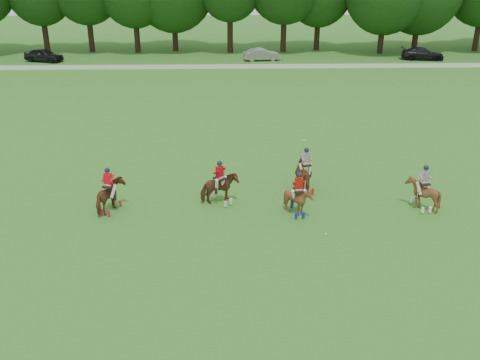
{
  "coord_description": "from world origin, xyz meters",
  "views": [
    {
      "loc": [
        -0.65,
        -19.94,
        11.82
      ],
      "look_at": [
        0.01,
        4.2,
        1.4
      ],
      "focal_mm": 40.0,
      "sensor_mm": 36.0,
      "label": 1
    }
  ],
  "objects_px": {
    "polo_stripe_a": "(305,175)",
    "polo_ball": "(326,234)",
    "polo_red_a": "(110,196)",
    "car_mid": "(262,55)",
    "polo_stripe_b": "(422,193)",
    "car_right": "(422,54)",
    "polo_red_b": "(220,188)",
    "car_left": "(44,55)",
    "polo_red_c": "(298,200)"
  },
  "relations": [
    {
      "from": "polo_red_a",
      "to": "polo_stripe_a",
      "type": "relative_size",
      "value": 0.78
    },
    {
      "from": "car_mid",
      "to": "polo_red_b",
      "type": "relative_size",
      "value": 1.82
    },
    {
      "from": "car_left",
      "to": "polo_red_a",
      "type": "relative_size",
      "value": 1.94
    },
    {
      "from": "car_right",
      "to": "polo_ball",
      "type": "bearing_deg",
      "value": 164.89
    },
    {
      "from": "polo_stripe_b",
      "to": "polo_ball",
      "type": "xyz_separation_m",
      "value": [
        -5.16,
        -2.53,
        -0.79
      ]
    },
    {
      "from": "polo_red_a",
      "to": "polo_stripe_b",
      "type": "xyz_separation_m",
      "value": [
        15.29,
        -0.13,
        0.0
      ]
    },
    {
      "from": "polo_ball",
      "to": "car_left",
      "type": "bearing_deg",
      "value": 121.39
    },
    {
      "from": "car_left",
      "to": "car_mid",
      "type": "bearing_deg",
      "value": -72.82
    },
    {
      "from": "car_mid",
      "to": "polo_stripe_a",
      "type": "distance_m",
      "value": 36.54
    },
    {
      "from": "car_left",
      "to": "car_right",
      "type": "distance_m",
      "value": 43.84
    },
    {
      "from": "car_left",
      "to": "polo_red_b",
      "type": "relative_size",
      "value": 1.94
    },
    {
      "from": "polo_stripe_b",
      "to": "polo_red_c",
      "type": "bearing_deg",
      "value": -175.91
    },
    {
      "from": "car_left",
      "to": "car_mid",
      "type": "xyz_separation_m",
      "value": [
        25.04,
        0.0,
        -0.07
      ]
    },
    {
      "from": "polo_red_c",
      "to": "polo_stripe_b",
      "type": "bearing_deg",
      "value": 4.09
    },
    {
      "from": "car_mid",
      "to": "polo_ball",
      "type": "xyz_separation_m",
      "value": [
        0.23,
        -41.42,
        -0.64
      ]
    },
    {
      "from": "polo_red_a",
      "to": "car_right",
      "type": "bearing_deg",
      "value": 53.48
    },
    {
      "from": "polo_red_b",
      "to": "polo_ball",
      "type": "relative_size",
      "value": 25.46
    },
    {
      "from": "polo_red_b",
      "to": "polo_ball",
      "type": "xyz_separation_m",
      "value": [
        4.79,
        -3.42,
        -0.77
      ]
    },
    {
      "from": "car_mid",
      "to": "polo_stripe_a",
      "type": "height_order",
      "value": "polo_stripe_a"
    },
    {
      "from": "car_mid",
      "to": "polo_stripe_b",
      "type": "height_order",
      "value": "polo_stripe_b"
    },
    {
      "from": "polo_stripe_a",
      "to": "polo_stripe_b",
      "type": "height_order",
      "value": "polo_stripe_a"
    },
    {
      "from": "polo_red_c",
      "to": "polo_stripe_a",
      "type": "relative_size",
      "value": 0.74
    },
    {
      "from": "car_mid",
      "to": "polo_red_b",
      "type": "height_order",
      "value": "polo_red_b"
    },
    {
      "from": "polo_red_c",
      "to": "car_right",
      "type": "bearing_deg",
      "value": 63.52
    },
    {
      "from": "polo_red_a",
      "to": "polo_ball",
      "type": "relative_size",
      "value": 25.51
    },
    {
      "from": "car_left",
      "to": "polo_red_a",
      "type": "distance_m",
      "value": 41.61
    },
    {
      "from": "car_mid",
      "to": "polo_ball",
      "type": "bearing_deg",
      "value": 173.06
    },
    {
      "from": "polo_red_a",
      "to": "polo_stripe_a",
      "type": "xyz_separation_m",
      "value": [
        9.85,
        2.22,
        0.06
      ]
    },
    {
      "from": "polo_red_a",
      "to": "polo_red_b",
      "type": "relative_size",
      "value": 1.0
    },
    {
      "from": "polo_stripe_a",
      "to": "polo_ball",
      "type": "xyz_separation_m",
      "value": [
        0.29,
        -4.88,
        -0.84
      ]
    },
    {
      "from": "car_left",
      "to": "polo_red_c",
      "type": "bearing_deg",
      "value": -131.17
    },
    {
      "from": "polo_red_c",
      "to": "polo_ball",
      "type": "height_order",
      "value": "polo_red_c"
    },
    {
      "from": "car_mid",
      "to": "polo_stripe_b",
      "type": "xyz_separation_m",
      "value": [
        5.39,
        -38.89,
        0.15
      ]
    },
    {
      "from": "car_left",
      "to": "polo_red_c",
      "type": "height_order",
      "value": "polo_red_c"
    },
    {
      "from": "polo_red_c",
      "to": "polo_ball",
      "type": "bearing_deg",
      "value": -63.88
    },
    {
      "from": "polo_red_c",
      "to": "polo_ball",
      "type": "relative_size",
      "value": 24.38
    },
    {
      "from": "polo_red_b",
      "to": "polo_stripe_b",
      "type": "relative_size",
      "value": 0.99
    },
    {
      "from": "car_right",
      "to": "polo_stripe_b",
      "type": "xyz_separation_m",
      "value": [
        -13.4,
        -38.89,
        0.13
      ]
    },
    {
      "from": "car_left",
      "to": "polo_red_b",
      "type": "xyz_separation_m",
      "value": [
        20.48,
        -38.0,
        0.06
      ]
    },
    {
      "from": "car_left",
      "to": "polo_red_c",
      "type": "relative_size",
      "value": 2.03
    },
    {
      "from": "polo_ball",
      "to": "polo_red_c",
      "type": "bearing_deg",
      "value": 116.12
    },
    {
      "from": "polo_ball",
      "to": "car_mid",
      "type": "bearing_deg",
      "value": 90.32
    },
    {
      "from": "car_right",
      "to": "polo_red_a",
      "type": "distance_m",
      "value": 48.23
    },
    {
      "from": "polo_red_b",
      "to": "car_right",
      "type": "bearing_deg",
      "value": 58.42
    },
    {
      "from": "polo_stripe_b",
      "to": "polo_ball",
      "type": "relative_size",
      "value": 25.7
    },
    {
      "from": "polo_red_c",
      "to": "polo_ball",
      "type": "distance_m",
      "value": 2.44
    },
    {
      "from": "car_left",
      "to": "polo_ball",
      "type": "relative_size",
      "value": 49.44
    },
    {
      "from": "polo_red_c",
      "to": "polo_stripe_b",
      "type": "relative_size",
      "value": 0.95
    },
    {
      "from": "polo_red_a",
      "to": "polo_stripe_a",
      "type": "distance_m",
      "value": 10.09
    },
    {
      "from": "polo_red_b",
      "to": "polo_stripe_a",
      "type": "bearing_deg",
      "value": 17.98
    }
  ]
}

